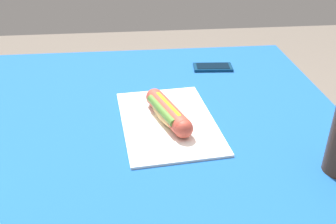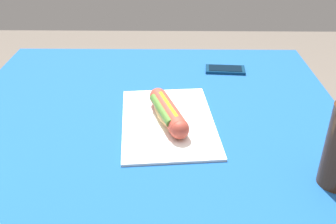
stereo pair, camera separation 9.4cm
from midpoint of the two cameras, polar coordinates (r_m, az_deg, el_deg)
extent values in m
cylinder|color=brown|center=(1.55, 9.43, -5.72)|extent=(0.07, 0.07, 0.72)
cylinder|color=brown|center=(1.56, -19.54, -7.15)|extent=(0.07, 0.07, 0.72)
cube|color=brown|center=(0.98, -5.46, -2.26)|extent=(0.92, 0.93, 0.03)
cube|color=#19519E|center=(0.97, -5.51, -1.41)|extent=(0.98, 0.99, 0.00)
cube|color=white|center=(0.96, -2.82, -1.48)|extent=(0.36, 0.25, 0.01)
ellipsoid|color=tan|center=(0.94, -2.86, -0.29)|extent=(0.17, 0.10, 0.04)
cylinder|color=#B24233|center=(0.94, -2.86, -0.03)|extent=(0.17, 0.10, 0.05)
sphere|color=#B24233|center=(1.01, -4.67, 2.14)|extent=(0.04, 0.04, 0.04)
sphere|color=#B24233|center=(0.87, -0.78, -2.53)|extent=(0.04, 0.04, 0.04)
cube|color=yellow|center=(0.93, -2.89, 1.06)|extent=(0.12, 0.05, 0.00)
cylinder|color=#4C7A2D|center=(0.93, -3.80, 0.19)|extent=(0.14, 0.06, 0.02)
cube|color=#0A2D4C|center=(1.25, 4.45, 6.52)|extent=(0.07, 0.13, 0.01)
cube|color=black|center=(1.25, 4.46, 6.72)|extent=(0.06, 0.11, 0.00)
camera|label=1|loc=(0.05, -92.86, -1.64)|focal=41.56mm
camera|label=2|loc=(0.05, 87.14, 1.64)|focal=41.56mm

